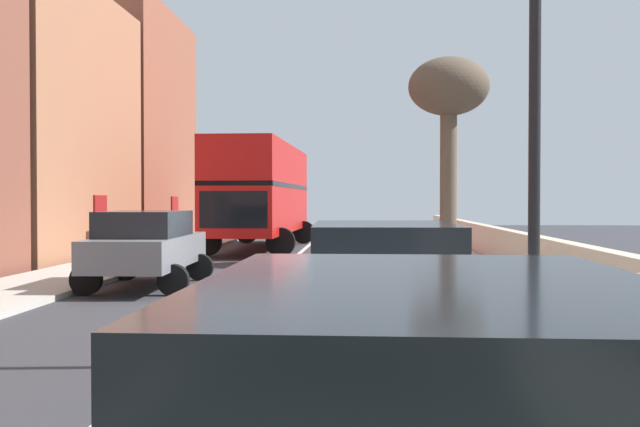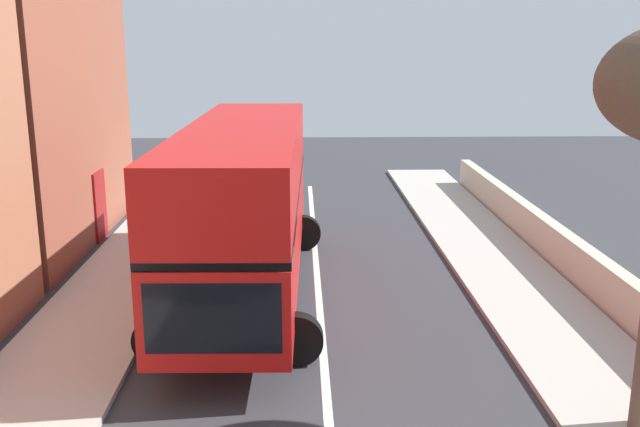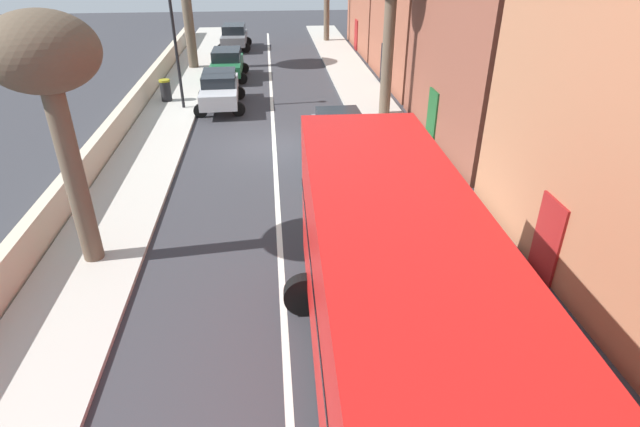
# 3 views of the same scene
# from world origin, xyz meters

# --- Properties ---
(ground_plane) EXTENTS (84.00, 84.00, 0.00)m
(ground_plane) POSITION_xyz_m (0.00, 0.00, 0.00)
(ground_plane) COLOR #333338
(road_centre_line) EXTENTS (0.16, 54.00, 0.01)m
(road_centre_line) POSITION_xyz_m (0.00, 0.00, 0.00)
(road_centre_line) COLOR silver
(road_centre_line) RESTS_ON ground
(sidewalk_left) EXTENTS (2.60, 60.00, 0.12)m
(sidewalk_left) POSITION_xyz_m (-4.90, 0.00, 0.06)
(sidewalk_left) COLOR #B2ADA3
(sidewalk_left) RESTS_ON ground
(sidewalk_right) EXTENTS (2.60, 60.00, 0.12)m
(sidewalk_right) POSITION_xyz_m (4.90, 0.00, 0.06)
(sidewalk_right) COLOR #B2ADA3
(sidewalk_right) RESTS_ON ground
(boundary_wall_right) EXTENTS (0.36, 54.00, 1.09)m
(boundary_wall_right) POSITION_xyz_m (6.45, 0.00, 0.54)
(boundary_wall_right) COLOR beige
(boundary_wall_right) RESTS_ON ground
(double_decker_bus) EXTENTS (3.74, 11.04, 4.06)m
(double_decker_bus) POSITION_xyz_m (-1.70, 14.23, 2.35)
(double_decker_bus) COLOR red
(double_decker_bus) RESTS_ON ground
(parked_car_grey_left_0) EXTENTS (2.51, 4.50, 1.70)m
(parked_car_grey_left_0) POSITION_xyz_m (-2.50, 1.71, 0.96)
(parked_car_grey_left_0) COLOR slate
(parked_car_grey_left_0) RESTS_ON ground
(parked_car_silver_right_3) EXTENTS (2.49, 4.56, 1.68)m
(parked_car_silver_right_3) POSITION_xyz_m (2.50, -5.50, 0.96)
(parked_car_silver_right_3) COLOR #B7BABF
(parked_car_silver_right_3) RESTS_ON ground
(street_tree_right_1) EXTENTS (2.41, 2.41, 6.10)m
(street_tree_right_1) POSITION_xyz_m (4.85, 7.85, 5.04)
(street_tree_right_1) COLOR brown
(street_tree_right_1) RESTS_ON sidewalk_right
(lamppost_right) EXTENTS (0.32, 0.32, 6.31)m
(lamppost_right) POSITION_xyz_m (4.30, -5.32, 3.81)
(lamppost_right) COLOR black
(lamppost_right) RESTS_ON sidewalk_right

